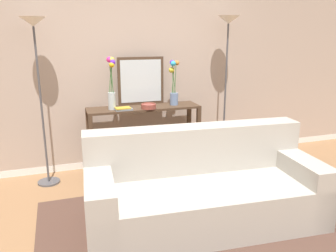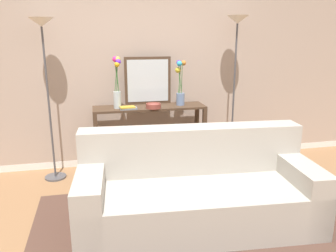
# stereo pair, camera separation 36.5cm
# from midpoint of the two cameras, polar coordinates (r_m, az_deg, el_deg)

# --- Properties ---
(ground_plane) EXTENTS (16.00, 16.00, 0.02)m
(ground_plane) POSITION_cam_midpoint_polar(r_m,az_deg,el_deg) (3.18, 3.57, -18.42)
(ground_plane) COLOR #936B47
(back_wall) EXTENTS (12.00, 0.15, 3.05)m
(back_wall) POSITION_cam_midpoint_polar(r_m,az_deg,el_deg) (4.57, -3.03, 12.40)
(back_wall) COLOR white
(back_wall) RESTS_ON ground
(area_rug) EXTENTS (3.06, 2.02, 0.01)m
(area_rug) POSITION_cam_midpoint_polar(r_m,az_deg,el_deg) (3.28, 8.84, -17.10)
(area_rug) COLOR #51382D
(area_rug) RESTS_ON ground
(couch) EXTENTS (2.24, 1.07, 0.88)m
(couch) POSITION_cam_midpoint_polar(r_m,az_deg,el_deg) (3.26, 8.10, -11.07)
(couch) COLOR #ADA89E
(couch) RESTS_ON ground
(console_table) EXTENTS (1.43, 0.39, 0.86)m
(console_table) POSITION_cam_midpoint_polar(r_m,az_deg,el_deg) (4.38, -0.72, -0.04)
(console_table) COLOR #473323
(console_table) RESTS_ON ground
(floor_lamp_left) EXTENTS (0.28, 0.28, 1.93)m
(floor_lamp_left) POSITION_cam_midpoint_polar(r_m,az_deg,el_deg) (4.12, -17.82, 11.32)
(floor_lamp_left) COLOR #4C4C51
(floor_lamp_left) RESTS_ON ground
(floor_lamp_right) EXTENTS (0.28, 0.28, 1.98)m
(floor_lamp_right) POSITION_cam_midpoint_polar(r_m,az_deg,el_deg) (4.56, 13.76, 12.39)
(floor_lamp_right) COLOR #4C4C51
(floor_lamp_right) RESTS_ON ground
(wall_mirror) EXTENTS (0.61, 0.02, 0.61)m
(wall_mirror) POSITION_cam_midpoint_polar(r_m,az_deg,el_deg) (4.42, -1.05, 7.66)
(wall_mirror) COLOR #473323
(wall_mirror) RESTS_ON console_table
(vase_tall_flowers) EXTENTS (0.11, 0.13, 0.64)m
(vase_tall_flowers) POSITION_cam_midpoint_polar(r_m,az_deg,el_deg) (4.17, -6.12, 6.98)
(vase_tall_flowers) COLOR silver
(vase_tall_flowers) RESTS_ON console_table
(vase_short_flowers) EXTENTS (0.14, 0.12, 0.57)m
(vase_short_flowers) POSITION_cam_midpoint_polar(r_m,az_deg,el_deg) (4.37, 4.48, 6.80)
(vase_short_flowers) COLOR #6B84AD
(vase_short_flowers) RESTS_ON console_table
(fruit_bowl) EXTENTS (0.19, 0.19, 0.06)m
(fruit_bowl) POSITION_cam_midpoint_polar(r_m,az_deg,el_deg) (4.20, 0.01, 3.43)
(fruit_bowl) COLOR brown
(fruit_bowl) RESTS_ON console_table
(book_stack) EXTENTS (0.21, 0.13, 0.03)m
(book_stack) POSITION_cam_midpoint_polar(r_m,az_deg,el_deg) (4.15, -4.28, 3.04)
(book_stack) COLOR slate
(book_stack) RESTS_ON console_table
(book_row_under_console) EXTENTS (0.24, 0.16, 0.12)m
(book_row_under_console) POSITION_cam_midpoint_polar(r_m,az_deg,el_deg) (4.48, -6.56, -7.09)
(book_row_under_console) COLOR gold
(book_row_under_console) RESTS_ON ground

